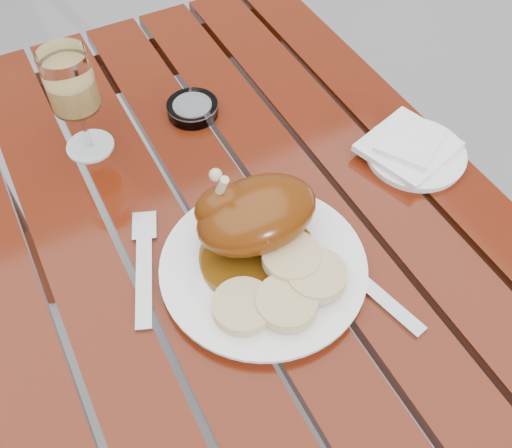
{
  "coord_description": "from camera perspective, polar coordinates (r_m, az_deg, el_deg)",
  "views": [
    {
      "loc": [
        -0.22,
        -0.48,
        1.44
      ],
      "look_at": [
        0.01,
        -0.03,
        0.78
      ],
      "focal_mm": 40.0,
      "sensor_mm": 36.0,
      "label": 1
    }
  ],
  "objects": [
    {
      "name": "ashtray",
      "position": [
        1.04,
        -6.36,
        11.39
      ],
      "size": [
        0.12,
        0.12,
        0.02
      ],
      "primitive_type": "cylinder",
      "rotation": [
        0.0,
        0.0,
        0.4
      ],
      "color": "#B2B7BC",
      "rests_on": "table"
    },
    {
      "name": "wine_glass",
      "position": [
        0.95,
        -17.47,
        11.37
      ],
      "size": [
        0.1,
        0.1,
        0.19
      ],
      "primitive_type": "cylinder",
      "rotation": [
        0.0,
        0.0,
        -0.26
      ],
      "color": "#E1BD66",
      "rests_on": "table"
    },
    {
      "name": "table",
      "position": [
        1.18,
        -1.22,
        -11.29
      ],
      "size": [
        0.8,
        1.2,
        0.75
      ],
      "primitive_type": "cube",
      "color": "#60190B",
      "rests_on": "ground"
    },
    {
      "name": "dinner_plate",
      "position": [
        0.81,
        0.74,
        -4.39
      ],
      "size": [
        0.37,
        0.37,
        0.02
      ],
      "primitive_type": "cylinder",
      "rotation": [
        0.0,
        0.0,
        -0.3
      ],
      "color": "white",
      "rests_on": "table"
    },
    {
      "name": "ground",
      "position": [
        1.53,
        -0.97,
        -17.53
      ],
      "size": [
        60.0,
        60.0,
        0.0
      ],
      "primitive_type": "plane",
      "color": "slate",
      "rests_on": "ground"
    },
    {
      "name": "napkin",
      "position": [
        0.98,
        14.96,
        7.49
      ],
      "size": [
        0.17,
        0.16,
        0.01
      ],
      "primitive_type": "cube",
      "rotation": [
        0.0,
        0.0,
        0.29
      ],
      "color": "white",
      "rests_on": "side_plate"
    },
    {
      "name": "bread_dumplings",
      "position": [
        0.77,
        2.89,
        -6.1
      ],
      "size": [
        0.19,
        0.14,
        0.03
      ],
      "color": "tan",
      "rests_on": "dinner_plate"
    },
    {
      "name": "roast_duck",
      "position": [
        0.79,
        -0.38,
        0.86
      ],
      "size": [
        0.19,
        0.18,
        0.13
      ],
      "color": "#5A340A",
      "rests_on": "dinner_plate"
    },
    {
      "name": "side_plate",
      "position": [
        0.99,
        15.61,
        6.78
      ],
      "size": [
        0.21,
        0.21,
        0.01
      ],
      "primitive_type": "cylinder",
      "rotation": [
        0.0,
        0.0,
        -0.29
      ],
      "color": "white",
      "rests_on": "table"
    },
    {
      "name": "fork",
      "position": [
        0.83,
        -11.12,
        -4.74
      ],
      "size": [
        0.09,
        0.18,
        0.01
      ],
      "primitive_type": "cube",
      "rotation": [
        0.0,
        0.0,
        -0.37
      ],
      "color": "gray",
      "rests_on": "table"
    },
    {
      "name": "knife",
      "position": [
        0.82,
        10.45,
        -5.58
      ],
      "size": [
        0.07,
        0.22,
        0.01
      ],
      "primitive_type": "cube",
      "rotation": [
        0.0,
        0.0,
        0.23
      ],
      "color": "gray",
      "rests_on": "table"
    }
  ]
}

